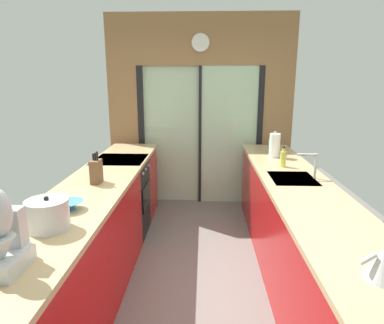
{
  "coord_description": "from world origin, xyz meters",
  "views": [
    {
      "loc": [
        0.06,
        -2.49,
        1.82
      ],
      "look_at": [
        -0.07,
        0.95,
        0.97
      ],
      "focal_mm": 31.53,
      "sensor_mm": 36.0,
      "label": 1
    }
  ],
  "objects_px": {
    "knife_block": "(96,171)",
    "soap_bottle_far": "(271,145)",
    "mixing_bowl": "(69,205)",
    "soap_bottle_near": "(283,158)",
    "stock_pot": "(48,214)",
    "paper_towel_roll": "(275,146)",
    "oven_range": "(122,197)",
    "stand_mixer": "(3,239)"
  },
  "relations": [
    {
      "from": "knife_block",
      "to": "soap_bottle_far",
      "type": "bearing_deg",
      "value": 35.49
    },
    {
      "from": "mixing_bowl",
      "to": "soap_bottle_near",
      "type": "bearing_deg",
      "value": 35.54
    },
    {
      "from": "stock_pot",
      "to": "soap_bottle_far",
      "type": "xyz_separation_m",
      "value": [
        1.78,
        2.22,
        0.01
      ]
    },
    {
      "from": "mixing_bowl",
      "to": "paper_towel_roll",
      "type": "distance_m",
      "value": 2.48
    },
    {
      "from": "oven_range",
      "to": "stock_pot",
      "type": "xyz_separation_m",
      "value": [
        0.02,
        -1.86,
        0.56
      ]
    },
    {
      "from": "stand_mixer",
      "to": "soap_bottle_far",
      "type": "distance_m",
      "value": 3.21
    },
    {
      "from": "oven_range",
      "to": "stand_mixer",
      "type": "height_order",
      "value": "stand_mixer"
    },
    {
      "from": "mixing_bowl",
      "to": "soap_bottle_near",
      "type": "xyz_separation_m",
      "value": [
        1.78,
        1.27,
        0.05
      ]
    },
    {
      "from": "paper_towel_roll",
      "to": "soap_bottle_far",
      "type": "bearing_deg",
      "value": 90.0
    },
    {
      "from": "paper_towel_roll",
      "to": "stand_mixer",
      "type": "bearing_deg",
      "value": -125.56
    },
    {
      "from": "soap_bottle_far",
      "to": "paper_towel_roll",
      "type": "relative_size",
      "value": 0.79
    },
    {
      "from": "soap_bottle_far",
      "to": "stock_pot",
      "type": "bearing_deg",
      "value": -128.76
    },
    {
      "from": "knife_block",
      "to": "oven_range",
      "type": "bearing_deg",
      "value": 91.16
    },
    {
      "from": "stand_mixer",
      "to": "soap_bottle_near",
      "type": "relative_size",
      "value": 1.97
    },
    {
      "from": "soap_bottle_far",
      "to": "paper_towel_roll",
      "type": "bearing_deg",
      "value": -90.0
    },
    {
      "from": "mixing_bowl",
      "to": "soap_bottle_far",
      "type": "bearing_deg",
      "value": 46.95
    },
    {
      "from": "oven_range",
      "to": "soap_bottle_near",
      "type": "height_order",
      "value": "soap_bottle_near"
    },
    {
      "from": "soap_bottle_far",
      "to": "knife_block",
      "type": "bearing_deg",
      "value": -144.51
    },
    {
      "from": "stand_mixer",
      "to": "paper_towel_roll",
      "type": "height_order",
      "value": "stand_mixer"
    },
    {
      "from": "stock_pot",
      "to": "paper_towel_roll",
      "type": "xyz_separation_m",
      "value": [
        1.78,
        2.03,
        0.04
      ]
    },
    {
      "from": "stand_mixer",
      "to": "soap_bottle_far",
      "type": "bearing_deg",
      "value": 56.34
    },
    {
      "from": "stand_mixer",
      "to": "paper_towel_roll",
      "type": "distance_m",
      "value": 3.06
    },
    {
      "from": "knife_block",
      "to": "stock_pot",
      "type": "bearing_deg",
      "value": -90.0
    },
    {
      "from": "knife_block",
      "to": "soap_bottle_near",
      "type": "bearing_deg",
      "value": 19.64
    },
    {
      "from": "mixing_bowl",
      "to": "stand_mixer",
      "type": "height_order",
      "value": "stand_mixer"
    },
    {
      "from": "stand_mixer",
      "to": "paper_towel_roll",
      "type": "bearing_deg",
      "value": 54.44
    },
    {
      "from": "stand_mixer",
      "to": "soap_bottle_far",
      "type": "relative_size",
      "value": 1.72
    },
    {
      "from": "oven_range",
      "to": "stand_mixer",
      "type": "xyz_separation_m",
      "value": [
        0.02,
        -2.31,
        0.63
      ]
    },
    {
      "from": "knife_block",
      "to": "stock_pot",
      "type": "height_order",
      "value": "knife_block"
    },
    {
      "from": "paper_towel_roll",
      "to": "stock_pot",
      "type": "bearing_deg",
      "value": -131.2
    },
    {
      "from": "stand_mixer",
      "to": "mixing_bowl",
      "type": "bearing_deg",
      "value": 90.0
    },
    {
      "from": "stand_mixer",
      "to": "soap_bottle_near",
      "type": "xyz_separation_m",
      "value": [
        1.78,
        2.04,
        -0.07
      ]
    },
    {
      "from": "oven_range",
      "to": "knife_block",
      "type": "height_order",
      "value": "knife_block"
    },
    {
      "from": "stand_mixer",
      "to": "stock_pot",
      "type": "bearing_deg",
      "value": 90.0
    },
    {
      "from": "soap_bottle_near",
      "to": "soap_bottle_far",
      "type": "xyz_separation_m",
      "value": [
        0.0,
        0.63,
        0.02
      ]
    },
    {
      "from": "oven_range",
      "to": "stock_pot",
      "type": "distance_m",
      "value": 1.94
    },
    {
      "from": "oven_range",
      "to": "stand_mixer",
      "type": "bearing_deg",
      "value": -89.54
    },
    {
      "from": "stock_pot",
      "to": "paper_towel_roll",
      "type": "bearing_deg",
      "value": 48.8
    },
    {
      "from": "oven_range",
      "to": "soap_bottle_near",
      "type": "xyz_separation_m",
      "value": [
        1.8,
        -0.27,
        0.55
      ]
    },
    {
      "from": "oven_range",
      "to": "mixing_bowl",
      "type": "relative_size",
      "value": 4.46
    },
    {
      "from": "soap_bottle_near",
      "to": "stand_mixer",
      "type": "bearing_deg",
      "value": -131.11
    },
    {
      "from": "stand_mixer",
      "to": "stock_pot",
      "type": "relative_size",
      "value": 1.62
    }
  ]
}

